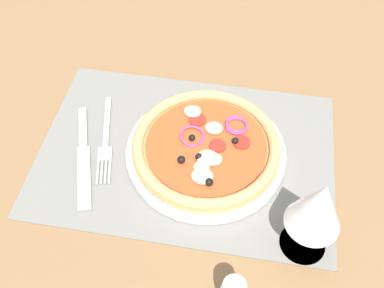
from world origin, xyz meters
TOP-DOWN VIEW (x-y plane):
  - ground_plane at (0.00, 0.00)cm, footprint 190.00×140.00cm
  - placemat at (0.00, 0.00)cm, footprint 46.88×32.33cm
  - plate at (-3.18, 0.20)cm, footprint 25.21×25.21cm
  - pizza at (-3.20, 0.20)cm, footprint 23.19×23.19cm
  - fork at (13.19, 0.53)cm, footprint 5.70×17.85cm
  - knife at (15.83, 3.84)cm, footprint 8.10×19.44cm
  - wine_glass at (-18.72, 12.84)cm, footprint 7.20×7.20cm

SIDE VIEW (x-z plane):
  - ground_plane at x=0.00cm, z-range -2.40..0.00cm
  - placemat at x=0.00cm, z-range 0.00..0.40cm
  - fork at x=13.19cm, z-range 0.40..0.84cm
  - knife at x=15.83cm, z-range 0.35..0.96cm
  - plate at x=-3.18cm, z-range 0.40..1.61cm
  - pizza at x=-3.20cm, z-range 1.44..3.96cm
  - wine_glass at x=-18.72cm, z-range 2.62..17.52cm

